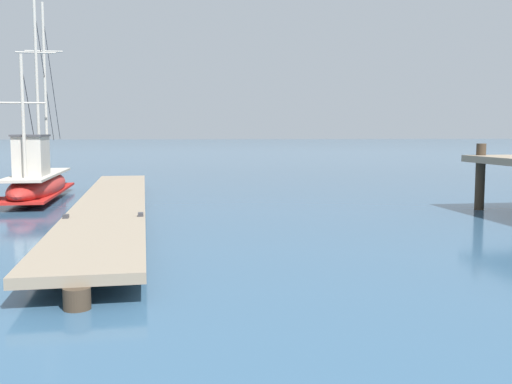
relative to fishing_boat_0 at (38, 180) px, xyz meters
name	(u,v)px	position (x,y,z in m)	size (l,w,h in m)	color
floating_dock	(112,202)	(2.93, -4.16, -0.32)	(2.77, 18.49, 0.53)	gray
fishing_boat_0	(38,180)	(0.00, 0.00, 0.00)	(1.77, 8.71, 7.06)	#AD2823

